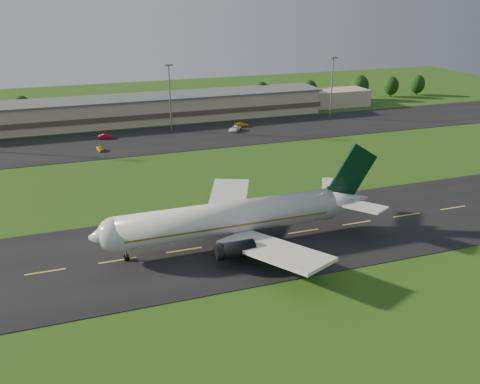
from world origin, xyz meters
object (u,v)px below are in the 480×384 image
object	(u,v)px
service_vehicle_b	(105,136)
service_vehicle_d	(242,125)
light_mast_east	(332,80)
service_vehicle_c	(235,129)
terminal	(164,108)
light_mast_centre	(170,90)
service_vehicle_a	(100,149)
airliner	(234,218)

from	to	relation	value
service_vehicle_b	service_vehicle_d	size ratio (longest dim) A/B	0.89
service_vehicle_b	service_vehicle_d	world-z (taller)	service_vehicle_b
service_vehicle_b	light_mast_east	bearing A→B (deg)	-77.15
light_mast_east	service_vehicle_d	world-z (taller)	light_mast_east
service_vehicle_c	service_vehicle_b	bearing A→B (deg)	-145.56
terminal	light_mast_centre	bearing A→B (deg)	-94.95
terminal	light_mast_east	distance (m)	56.67
service_vehicle_a	light_mast_centre	bearing A→B (deg)	22.63
service_vehicle_b	service_vehicle_c	bearing A→B (deg)	-84.94
service_vehicle_b	terminal	bearing A→B (deg)	-38.21
airliner	service_vehicle_d	distance (m)	83.45
terminal	service_vehicle_b	size ratio (longest dim) A/B	35.01
terminal	light_mast_east	bearing A→B (deg)	-16.80
terminal	service_vehicle_c	distance (m)	28.55
light_mast_east	light_mast_centre	bearing A→B (deg)	180.00
service_vehicle_b	light_mast_centre	bearing A→B (deg)	-72.07
service_vehicle_b	service_vehicle_a	bearing A→B (deg)	178.15
light_mast_centre	service_vehicle_c	bearing A→B (deg)	-19.29
terminal	service_vehicle_b	xyz separation A→B (m)	(-21.59, -18.65, -3.21)
terminal	service_vehicle_c	size ratio (longest dim) A/B	26.79
airliner	light_mast_east	bearing A→B (deg)	51.77
light_mast_centre	service_vehicle_d	world-z (taller)	light_mast_centre
airliner	service_vehicle_d	size ratio (longest dim) A/B	11.07
terminal	light_mast_east	size ratio (longest dim) A/B	7.13
light_mast_centre	light_mast_east	size ratio (longest dim) A/B	1.00
terminal	service_vehicle_c	xyz separation A→B (m)	(17.09, -22.65, -3.14)
service_vehicle_a	service_vehicle_d	size ratio (longest dim) A/B	0.76
airliner	light_mast_east	world-z (taller)	light_mast_east
light_mast_east	service_vehicle_c	bearing A→B (deg)	-169.95
terminal	service_vehicle_a	size ratio (longest dim) A/B	41.07
light_mast_east	service_vehicle_b	size ratio (longest dim) A/B	4.91
airliner	light_mast_centre	bearing A→B (deg)	84.49
light_mast_centre	service_vehicle_b	xyz separation A→B (m)	(-20.19, -2.46, -11.96)
airliner	service_vehicle_a	distance (m)	67.16
light_mast_centre	service_vehicle_a	bearing A→B (deg)	-147.18
service_vehicle_a	service_vehicle_b	size ratio (longest dim) A/B	0.85
service_vehicle_a	service_vehicle_d	xyz separation A→B (m)	(45.27, 12.81, 0.07)
light_mast_east	service_vehicle_a	bearing A→B (deg)	-169.23
service_vehicle_a	service_vehicle_d	world-z (taller)	service_vehicle_d
service_vehicle_a	service_vehicle_b	xyz separation A→B (m)	(2.82, 12.37, 0.08)
service_vehicle_c	light_mast_east	bearing A→B (deg)	50.41
airliner	service_vehicle_d	world-z (taller)	airliner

